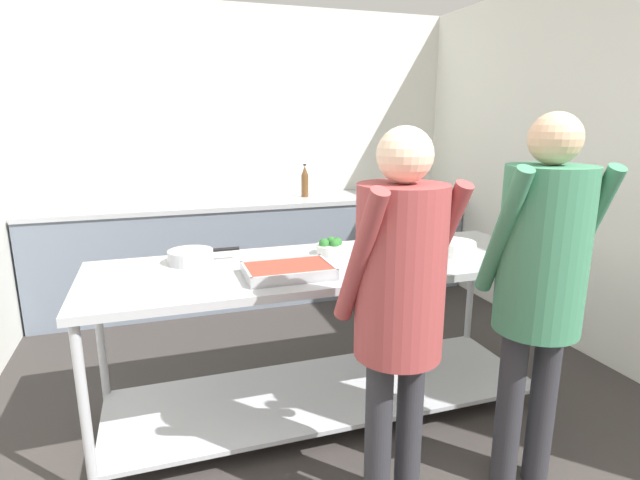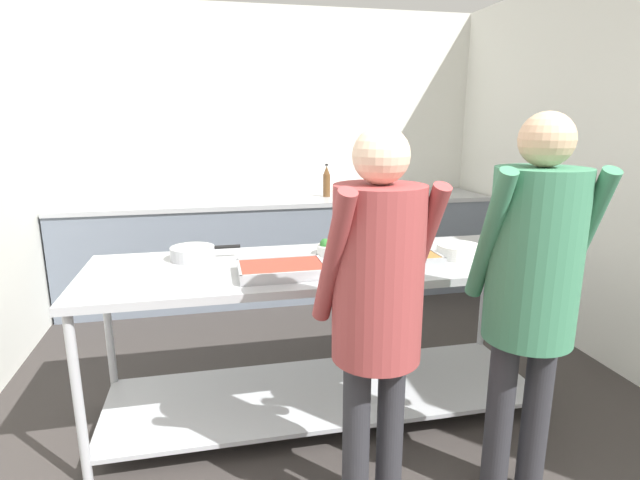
# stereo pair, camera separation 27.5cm
# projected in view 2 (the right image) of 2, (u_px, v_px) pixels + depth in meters

# --- Properties ---
(wall_rear) EXTENTS (4.03, 0.06, 2.65)m
(wall_rear) POSITION_uv_depth(u_px,v_px,m) (275.00, 153.00, 4.82)
(wall_rear) COLOR silver
(wall_rear) RESTS_ON ground_plane
(wall_right) EXTENTS (0.06, 4.31, 2.65)m
(wall_right) POSITION_uv_depth(u_px,v_px,m) (619.00, 169.00, 3.25)
(wall_right) COLOR silver
(wall_right) RESTS_ON ground_plane
(back_counter) EXTENTS (3.87, 0.65, 0.93)m
(back_counter) POSITION_uv_depth(u_px,v_px,m) (282.00, 248.00, 4.67)
(back_counter) COLOR slate
(back_counter) RESTS_ON ground_plane
(serving_counter) EXTENTS (2.49, 0.83, 0.89)m
(serving_counter) POSITION_uv_depth(u_px,v_px,m) (324.00, 313.00, 2.75)
(serving_counter) COLOR #ADAFB5
(serving_counter) RESTS_ON ground_plane
(sauce_pan) EXTENTS (0.38, 0.24, 0.07)m
(sauce_pan) POSITION_uv_depth(u_px,v_px,m) (193.00, 252.00, 2.73)
(sauce_pan) COLOR #ADAFB5
(sauce_pan) RESTS_ON serving_counter
(serving_tray_roast) EXTENTS (0.43, 0.29, 0.05)m
(serving_tray_roast) POSITION_uv_depth(u_px,v_px,m) (282.00, 270.00, 2.46)
(serving_tray_roast) COLOR #ADAFB5
(serving_tray_roast) RESTS_ON serving_counter
(broccoli_bowl) EXTENTS (0.20, 0.20, 0.10)m
(broccoli_bowl) POSITION_uv_depth(u_px,v_px,m) (334.00, 248.00, 2.83)
(broccoli_bowl) COLOR silver
(broccoli_bowl) RESTS_ON serving_counter
(serving_tray_vegetables) EXTENTS (0.37, 0.29, 0.05)m
(serving_tray_vegetables) POSITION_uv_depth(u_px,v_px,m) (403.00, 258.00, 2.67)
(serving_tray_vegetables) COLOR #ADAFB5
(serving_tray_vegetables) RESTS_ON serving_counter
(plate_stack) EXTENTS (0.25, 0.25, 0.07)m
(plate_stack) POSITION_uv_depth(u_px,v_px,m) (459.00, 251.00, 2.77)
(plate_stack) COLOR white
(plate_stack) RESTS_ON serving_counter
(guest_serving_left) EXTENTS (0.48, 0.37, 1.62)m
(guest_serving_left) POSITION_uv_depth(u_px,v_px,m) (377.00, 292.00, 1.90)
(guest_serving_left) COLOR #2D2D33
(guest_serving_left) RESTS_ON ground_plane
(guest_serving_right) EXTENTS (0.49, 0.38, 1.68)m
(guest_serving_right) POSITION_uv_depth(u_px,v_px,m) (532.00, 276.00, 2.00)
(guest_serving_right) COLOR #2D2D33
(guest_serving_right) RESTS_ON ground_plane
(water_bottle) EXTENTS (0.07, 0.07, 0.31)m
(water_bottle) POSITION_uv_depth(u_px,v_px,m) (327.00, 182.00, 4.65)
(water_bottle) COLOR brown
(water_bottle) RESTS_ON back_counter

